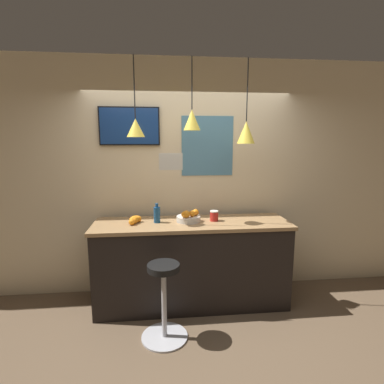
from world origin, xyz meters
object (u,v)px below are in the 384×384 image
Objects in this scene: fruit_bowl at (189,217)px; juice_bottle at (157,214)px; spread_jar at (214,216)px; bar_stool at (164,297)px; mounted_tv at (129,126)px.

fruit_bowl is 0.36m from juice_bottle.
spread_jar is at bearing 2.45° from fruit_bowl.
fruit_bowl is at bearing 64.48° from bar_stool.
fruit_bowl reaches higher than spread_jar.
fruit_bowl is 2.28× the size of spread_jar.
juice_bottle reaches higher than bar_stool.
bar_stool is 1.97m from mounted_tv.
spread_jar reaches higher than bar_stool.
bar_stool is 0.93m from fruit_bowl.
spread_jar is (0.66, 0.00, -0.03)m from juice_bottle.
juice_bottle is 1.10m from mounted_tv.
mounted_tv is at bearing 130.66° from juice_bottle.
juice_bottle is 0.66m from spread_jar.
bar_stool is 2.81× the size of fruit_bowl.
juice_bottle is 1.85× the size of spread_jar.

